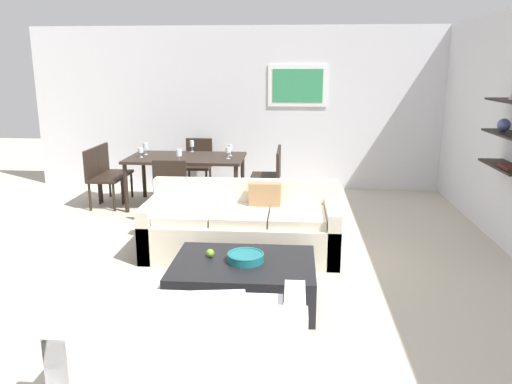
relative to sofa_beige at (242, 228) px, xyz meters
name	(u,v)px	position (x,y,z in m)	size (l,w,h in m)	color
ground_plane	(238,264)	(-0.01, -0.34, -0.29)	(18.00, 18.00, 0.00)	#BCB29E
back_wall_unit	(279,109)	(0.29, 3.19, 1.06)	(8.40, 0.09, 2.70)	silver
sofa_beige	(242,228)	(0.00, 0.00, 0.00)	(2.13, 0.90, 0.78)	beige
loveseat_white	(190,353)	(-0.07, -2.53, 0.00)	(1.46, 0.90, 0.78)	white
coffee_table	(244,281)	(0.14, -1.19, -0.10)	(1.26, 0.92, 0.38)	black
decorative_bowl	(245,257)	(0.16, -1.18, 0.13)	(0.33, 0.33, 0.08)	#19666B
apple_on_coffee_table	(210,253)	(-0.17, -1.11, 0.13)	(0.08, 0.08, 0.08)	#669E2D
dining_table	(186,161)	(-1.04, 1.93, 0.39)	(1.71, 0.99, 0.75)	black
dining_chair_left_near	(99,174)	(-2.30, 1.70, 0.21)	(0.44, 0.44, 0.88)	black
dining_chair_right_far	(272,171)	(0.22, 2.15, 0.21)	(0.44, 0.44, 0.88)	black
dining_chair_left_far	(110,168)	(-2.30, 2.15, 0.21)	(0.44, 0.44, 0.88)	black
dining_chair_right_near	(270,177)	(0.22, 1.70, 0.21)	(0.44, 0.44, 0.88)	black
dining_chair_head	(198,162)	(-1.04, 2.83, 0.21)	(0.44, 0.44, 0.88)	black
dining_chair_foot	(172,187)	(-1.04, 1.02, 0.21)	(0.44, 0.44, 0.88)	black
wine_glass_head	(192,144)	(-1.04, 2.36, 0.58)	(0.06, 0.06, 0.18)	silver
wine_glass_left_near	(141,151)	(-1.69, 1.80, 0.56)	(0.08, 0.08, 0.14)	silver
wine_glass_right_near	(228,150)	(-0.39, 1.80, 0.58)	(0.07, 0.07, 0.17)	silver
wine_glass_foot	(179,153)	(-1.04, 1.49, 0.59)	(0.08, 0.08, 0.18)	silver
wine_glass_right_far	(230,148)	(-0.39, 2.05, 0.58)	(0.07, 0.07, 0.17)	silver
wine_glass_left_far	(146,146)	(-1.69, 2.05, 0.58)	(0.08, 0.08, 0.18)	silver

